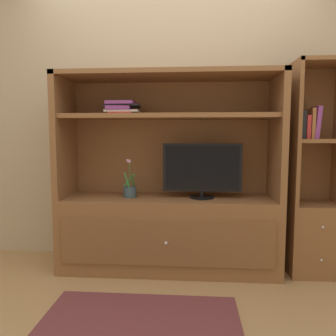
{
  "coord_description": "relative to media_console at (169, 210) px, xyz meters",
  "views": [
    {
      "loc": [
        0.2,
        -2.28,
        1.13
      ],
      "look_at": [
        0.0,
        0.35,
        0.86
      ],
      "focal_mm": 34.92,
      "sensor_mm": 36.0,
      "label": 1
    }
  ],
  "objects": [
    {
      "name": "painted_rear_wall",
      "position": [
        0.0,
        0.34,
        0.9
      ],
      "size": [
        6.0,
        0.1,
        2.8
      ],
      "primitive_type": "cube",
      "color": "tan",
      "rests_on": "ground_plane"
    },
    {
      "name": "upright_book_row",
      "position": [
        1.11,
        -0.01,
        0.71
      ],
      "size": [
        0.15,
        0.18,
        0.25
      ],
      "color": "black",
      "rests_on": "bookshelf_tall"
    },
    {
      "name": "magazine_stack",
      "position": [
        -0.39,
        -0.0,
        0.84
      ],
      "size": [
        0.29,
        0.3,
        0.1
      ],
      "color": "red",
      "rests_on": "media_console"
    },
    {
      "name": "media_console",
      "position": [
        0.0,
        0.0,
        0.0
      ],
      "size": [
        1.8,
        0.53,
        1.62
      ],
      "color": "brown",
      "rests_on": "ground_plane"
    },
    {
      "name": "potted_plant",
      "position": [
        -0.32,
        -0.03,
        0.17
      ],
      "size": [
        0.11,
        0.11,
        0.32
      ],
      "color": "#384C56",
      "rests_on": "media_console"
    },
    {
      "name": "bookshelf_tall",
      "position": [
        1.19,
        0.0,
        0.07
      ],
      "size": [
        0.42,
        0.38,
        1.7
      ],
      "color": "brown",
      "rests_on": "ground_plane"
    },
    {
      "name": "tv_monitor",
      "position": [
        0.28,
        -0.02,
        0.34
      ],
      "size": [
        0.64,
        0.2,
        0.45
      ],
      "color": "black",
      "rests_on": "media_console"
    },
    {
      "name": "ground_plane",
      "position": [
        0.0,
        -0.41,
        -0.5
      ],
      "size": [
        8.0,
        8.0,
        0.0
      ],
      "primitive_type": "plane",
      "color": "tan"
    }
  ]
}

